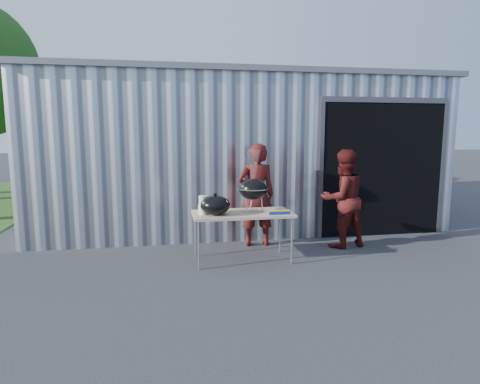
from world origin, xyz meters
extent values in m
plane|color=#2C2C2F|center=(0.00, 0.00, 0.00)|extent=(80.00, 80.00, 0.00)
cube|color=silver|center=(0.80, 4.70, 1.50)|extent=(8.00, 6.00, 3.00)
cube|color=slate|center=(0.80, 4.70, 3.05)|extent=(8.20, 6.20, 0.10)
cube|color=black|center=(3.30, 2.27, 1.25)|extent=(2.40, 1.20, 2.50)
cube|color=#4C4C51|center=(3.30, 1.70, 2.55)|extent=(2.52, 0.08, 0.10)
cube|color=tan|center=(0.39, 0.61, 0.73)|extent=(1.50, 0.75, 0.04)
cylinder|color=silver|center=(-0.30, 0.29, 0.35)|extent=(0.03, 0.03, 0.71)
cylinder|color=silver|center=(1.08, 0.29, 0.35)|extent=(0.03, 0.03, 0.71)
cylinder|color=silver|center=(-0.30, 0.92, 0.35)|extent=(0.03, 0.03, 0.71)
cylinder|color=silver|center=(1.08, 0.92, 0.35)|extent=(0.03, 0.03, 0.71)
ellipsoid|color=black|center=(0.58, 0.69, 1.09)|extent=(0.44, 0.44, 0.33)
cylinder|color=silver|center=(0.58, 0.69, 1.10)|extent=(0.45, 0.45, 0.02)
cylinder|color=silver|center=(0.58, 0.69, 1.11)|extent=(0.42, 0.42, 0.01)
cylinder|color=silver|center=(0.58, 0.83, 0.87)|extent=(0.02, 0.02, 0.24)
cylinder|color=silver|center=(0.46, 0.62, 0.87)|extent=(0.02, 0.02, 0.24)
cylinder|color=silver|center=(0.70, 0.62, 0.87)|extent=(0.02, 0.02, 0.24)
cylinder|color=#D2724B|center=(0.44, 0.69, 1.13)|extent=(0.02, 0.14, 0.02)
cylinder|color=#D2724B|center=(0.48, 0.69, 1.13)|extent=(0.02, 0.14, 0.02)
cylinder|color=#D2724B|center=(0.51, 0.69, 1.13)|extent=(0.02, 0.14, 0.02)
cylinder|color=#D2724B|center=(0.55, 0.69, 1.13)|extent=(0.02, 0.14, 0.02)
cylinder|color=#D2724B|center=(0.58, 0.69, 1.13)|extent=(0.02, 0.14, 0.02)
cylinder|color=#D2724B|center=(0.61, 0.69, 1.13)|extent=(0.02, 0.14, 0.02)
cylinder|color=#D2724B|center=(0.65, 0.69, 1.13)|extent=(0.02, 0.14, 0.02)
cylinder|color=#D2724B|center=(0.68, 0.69, 1.13)|extent=(0.02, 0.14, 0.02)
cylinder|color=#D2724B|center=(0.72, 0.69, 1.13)|extent=(0.02, 0.14, 0.02)
cone|color=silver|center=(0.58, 0.69, 1.41)|extent=(0.20, 0.20, 0.55)
ellipsoid|color=black|center=(-0.03, 0.51, 0.89)|extent=(0.44, 0.44, 0.29)
cylinder|color=black|center=(-0.03, 0.51, 1.05)|extent=(0.05, 0.05, 0.03)
cylinder|color=white|center=(-0.21, 0.56, 0.89)|extent=(0.12, 0.12, 0.28)
cube|color=white|center=(-0.16, 0.78, 0.80)|extent=(0.20, 0.15, 0.10)
cube|color=#171D9B|center=(0.91, 0.36, 0.78)|extent=(0.32, 0.06, 0.05)
cube|color=yellow|center=(0.91, 0.36, 0.81)|extent=(0.32, 0.06, 0.01)
imported|color=#4A1211|center=(0.79, 1.42, 0.89)|extent=(0.65, 0.43, 1.77)
imported|color=#4A1211|center=(2.22, 1.07, 0.84)|extent=(0.91, 0.77, 1.67)
camera|label=1|loc=(-0.70, -5.25, 1.92)|focal=30.00mm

